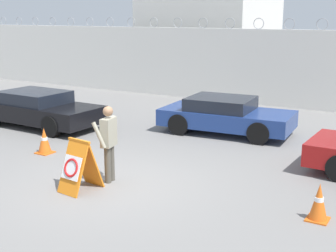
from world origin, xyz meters
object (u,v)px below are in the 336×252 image
Objects in this scene: parked_car_rear_sedan at (225,115)px; barricade_sign at (78,165)px; security_guard at (109,140)px; parked_car_front_coupe at (39,108)px; traffic_cone_near at (44,141)px; traffic_cone_mid at (319,202)px.

barricade_sign is at bearing -100.68° from parked_car_rear_sedan.
parked_car_rear_sedan is at bearing 90.63° from barricade_sign.
security_guard is 6.40m from parked_car_front_coupe.
barricade_sign reaches higher than traffic_cone_near.
parked_car_front_coupe is at bearing 164.33° from traffic_cone_mid.
barricade_sign is 6.42m from parked_car_rear_sedan.
traffic_cone_mid is at bearing -55.72° from parked_car_rear_sedan.
parked_car_front_coupe is at bearing -162.79° from parked_car_rear_sedan.
barricade_sign is 6.64m from parked_car_front_coupe.
parked_car_rear_sedan reaches higher than traffic_cone_mid.
parked_car_front_coupe reaches higher than traffic_cone_mid.
barricade_sign is 3.23m from traffic_cone_near.
barricade_sign is 0.65× the size of security_guard.
security_guard is at bearing -176.06° from traffic_cone_mid.
traffic_cone_near is (-2.74, 1.70, -0.22)m from barricade_sign.
barricade_sign is 1.60× the size of traffic_cone_near.
barricade_sign is 0.94m from security_guard.
barricade_sign is at bearing -31.72° from traffic_cone_near.
parked_car_rear_sedan is at bearing 128.90° from traffic_cone_mid.
parked_car_front_coupe is 1.06× the size of parked_car_rear_sedan.
security_guard is 0.41× the size of parked_car_rear_sedan.
barricade_sign is at bearing -167.16° from traffic_cone_mid.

